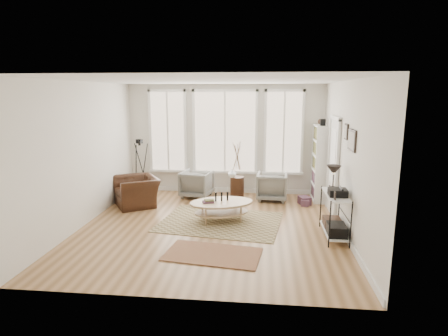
# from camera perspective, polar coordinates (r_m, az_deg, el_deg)

# --- Properties ---
(room) EXTENTS (5.50, 5.54, 2.90)m
(room) POSITION_cam_1_polar(r_m,az_deg,el_deg) (7.36, -1.86, 1.64)
(room) COLOR #A4794E
(room) RESTS_ON ground
(bay_window) EXTENTS (4.14, 0.12, 2.24)m
(bay_window) POSITION_cam_1_polar(r_m,az_deg,el_deg) (9.99, 0.13, 5.26)
(bay_window) COLOR #DBB58F
(bay_window) RESTS_ON ground
(door) EXTENTS (0.09, 1.06, 2.22)m
(door) POSITION_cam_1_polar(r_m,az_deg,el_deg) (8.59, 16.32, 0.54)
(door) COLOR silver
(door) RESTS_ON ground
(bookcase) EXTENTS (0.31, 0.85, 2.06)m
(bookcase) POSITION_cam_1_polar(r_m,az_deg,el_deg) (9.65, 14.37, 0.77)
(bookcase) COLOR white
(bookcase) RESTS_ON ground
(low_shelf) EXTENTS (0.38, 1.08, 1.30)m
(low_shelf) POSITION_cam_1_polar(r_m,az_deg,el_deg) (7.32, 16.55, -6.25)
(low_shelf) COLOR white
(low_shelf) RESTS_ON ground
(wall_art) EXTENTS (0.04, 0.88, 0.44)m
(wall_art) POSITION_cam_1_polar(r_m,az_deg,el_deg) (7.11, 18.70, 4.37)
(wall_art) COLOR black
(wall_art) RESTS_ON ground
(rug_main) EXTENTS (2.69, 2.16, 0.01)m
(rug_main) POSITION_cam_1_polar(r_m,az_deg,el_deg) (7.96, -0.55, -8.18)
(rug_main) COLOR brown
(rug_main) RESTS_ON ground
(rug_runner) EXTENTS (1.69, 1.09, 0.01)m
(rug_runner) POSITION_cam_1_polar(r_m,az_deg,el_deg) (6.45, -1.73, -12.96)
(rug_runner) COLOR maroon
(rug_runner) RESTS_ON ground
(coffee_table) EXTENTS (1.54, 1.23, 0.61)m
(coffee_table) POSITION_cam_1_polar(r_m,az_deg,el_deg) (7.93, -0.46, -5.79)
(coffee_table) COLOR tan
(coffee_table) RESTS_ON ground
(armchair_left) EXTENTS (0.86, 0.88, 0.69)m
(armchair_left) POSITION_cam_1_polar(r_m,az_deg,el_deg) (9.77, -4.18, -2.42)
(armchair_left) COLOR gray
(armchair_left) RESTS_ON ground
(armchair_right) EXTENTS (0.78, 0.80, 0.70)m
(armchair_right) POSITION_cam_1_polar(r_m,az_deg,el_deg) (9.55, 7.30, -2.80)
(armchair_right) COLOR gray
(armchair_right) RESTS_ON ground
(side_table) EXTENTS (0.36, 0.36, 1.51)m
(side_table) POSITION_cam_1_polar(r_m,az_deg,el_deg) (9.65, 2.03, -0.26)
(side_table) COLOR #341C11
(side_table) RESTS_ON ground
(vase) EXTENTS (0.24, 0.24, 0.22)m
(vase) POSITION_cam_1_polar(r_m,az_deg,el_deg) (9.59, 1.25, -0.80)
(vase) COLOR silver
(vase) RESTS_ON side_table
(accent_chair) EXTENTS (1.39, 1.36, 0.69)m
(accent_chair) POSITION_cam_1_polar(r_m,az_deg,el_deg) (9.27, -13.16, -3.46)
(accent_chair) COLOR #341C11
(accent_chair) RESTS_ON ground
(tripod_camera) EXTENTS (0.53, 0.53, 1.50)m
(tripod_camera) POSITION_cam_1_polar(r_m,az_deg,el_deg) (10.01, -12.59, -0.31)
(tripod_camera) COLOR black
(tripod_camera) RESTS_ON ground
(book_stack_near) EXTENTS (0.32, 0.36, 0.19)m
(book_stack_near) POSITION_cam_1_polar(r_m,az_deg,el_deg) (9.36, 12.16, -4.85)
(book_stack_near) COLOR maroon
(book_stack_near) RESTS_ON ground
(book_stack_far) EXTENTS (0.21, 0.25, 0.15)m
(book_stack_far) POSITION_cam_1_polar(r_m,az_deg,el_deg) (9.26, 12.22, -5.18)
(book_stack_far) COLOR maroon
(book_stack_far) RESTS_ON ground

